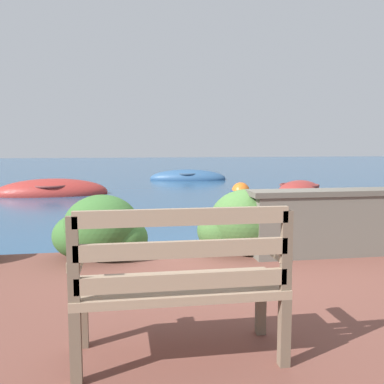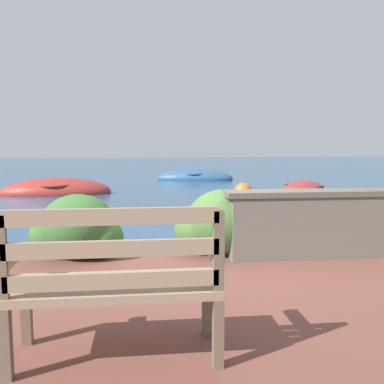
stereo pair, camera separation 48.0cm
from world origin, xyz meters
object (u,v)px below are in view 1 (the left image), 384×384
Objects in this scene: rowboat_far at (188,178)px; mooring_buoy at (241,191)px; park_bench at (180,281)px; rowboat_nearest at (299,190)px; rowboat_mid at (52,192)px.

mooring_buoy is (0.78, -5.16, 0.03)m from rowboat_far.
park_bench reaches higher than mooring_buoy.
rowboat_far reaches higher than rowboat_nearest.
park_bench is 10.12m from mooring_buoy.
park_bench reaches higher than rowboat_far.
mooring_buoy is at bearing -49.08° from rowboat_nearest.
rowboat_far is at bearing -118.38° from rowboat_nearest.
park_bench is at bearing -107.70° from mooring_buoy.
rowboat_far is 5.58× the size of mooring_buoy.
rowboat_mid is at bearing 171.75° from mooring_buoy.
rowboat_nearest is at bearing 69.54° from park_bench.
rowboat_mid is 5.58× the size of mooring_buoy.
rowboat_nearest is (5.00, 9.91, -0.65)m from park_bench.
rowboat_far reaches higher than mooring_buoy.
rowboat_mid is (-2.34, 10.41, -0.63)m from park_bench.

